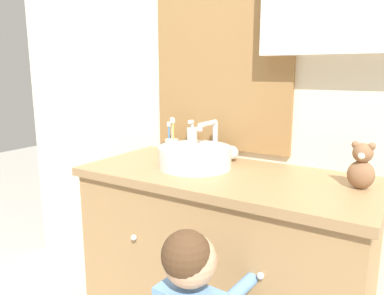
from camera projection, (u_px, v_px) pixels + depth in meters
The scene contains 6 objects.
wall_back at pixel (261, 68), 1.67m from camera, with size 3.20×0.18×2.50m.
vanity_counter at pixel (223, 270), 1.61m from camera, with size 1.19×0.55×0.88m.
sink_basin at pixel (196, 156), 1.60m from camera, with size 0.31×0.37×0.19m.
toothbrush_holder at pixel (172, 146), 1.85m from camera, with size 0.07×0.07×0.18m.
soap_dispenser at pixel (192, 140), 1.84m from camera, with size 0.05×0.05×0.17m.
teddy_bear at pixel (362, 167), 1.30m from camera, with size 0.09×0.08×0.17m.
Camera 1 is at (0.66, -0.99, 1.28)m, focal length 35.00 mm.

